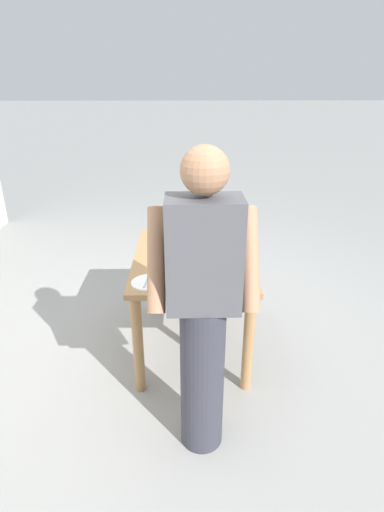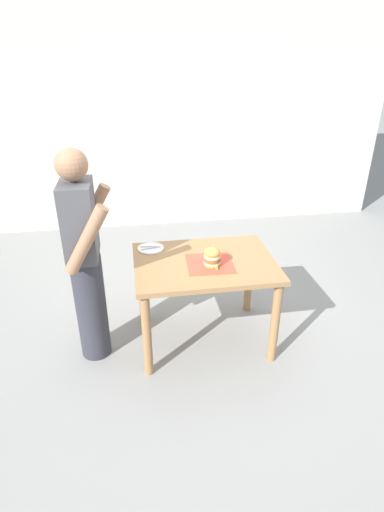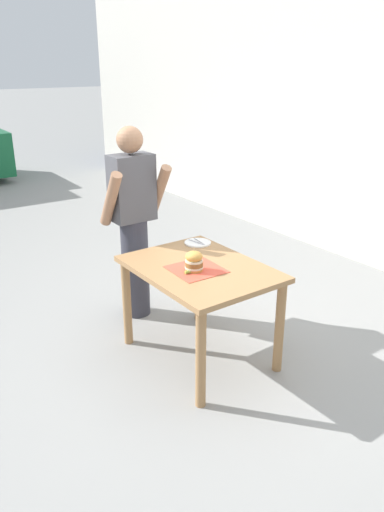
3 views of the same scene
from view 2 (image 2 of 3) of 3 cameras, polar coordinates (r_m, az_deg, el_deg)
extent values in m
plane|color=gray|center=(3.59, 1.61, -11.53)|extent=(80.00, 80.00, 0.00)
cube|color=#9E7247|center=(3.18, 1.78, -0.99)|extent=(0.84, 1.12, 0.04)
cylinder|color=#9E7247|center=(3.22, 11.77, -9.32)|extent=(0.07, 0.07, 0.72)
cylinder|color=#9E7247|center=(3.78, 8.13, -2.99)|extent=(0.07, 0.07, 0.72)
cylinder|color=#9E7247|center=(3.04, -6.46, -11.24)|extent=(0.07, 0.07, 0.72)
cylinder|color=#9E7247|center=(3.63, -7.13, -4.25)|extent=(0.07, 0.07, 0.72)
cube|color=#D64C38|center=(3.12, 2.57, -1.08)|extent=(0.37, 0.37, 0.00)
cylinder|color=gold|center=(3.10, 2.87, -1.11)|extent=(0.12, 0.12, 0.02)
cylinder|color=beige|center=(3.09, 2.88, -0.83)|extent=(0.13, 0.13, 0.01)
cylinder|color=brown|center=(3.08, 2.89, -0.43)|extent=(0.13, 0.13, 0.03)
cylinder|color=beige|center=(3.07, 2.90, -0.02)|extent=(0.13, 0.13, 0.01)
ellipsoid|color=gold|center=(3.05, 2.92, 0.49)|extent=(0.12, 0.12, 0.08)
cylinder|color=#D1B77F|center=(3.03, 2.94, 1.30)|extent=(0.00, 0.00, 0.05)
cylinder|color=#8EA83D|center=(3.05, 3.50, -1.52)|extent=(0.08, 0.03, 0.02)
cylinder|color=white|center=(3.37, -5.91, 1.09)|extent=(0.22, 0.22, 0.01)
cylinder|color=silver|center=(3.35, -5.90, 1.14)|extent=(0.04, 0.17, 0.01)
cylinder|color=silver|center=(3.38, -5.93, 1.36)|extent=(0.03, 0.17, 0.01)
cylinder|color=#33333D|center=(3.27, -14.20, -7.04)|extent=(0.24, 0.24, 0.90)
cube|color=#4C4C51|center=(2.93, -15.81, 4.85)|extent=(0.36, 0.22, 0.56)
sphere|color=#9E7051|center=(2.81, -16.85, 12.39)|extent=(0.22, 0.22, 0.22)
cylinder|color=#9E7051|center=(2.74, -14.85, 2.19)|extent=(0.09, 0.34, 0.50)
cylinder|color=#9E7051|center=(3.16, -14.25, 5.67)|extent=(0.09, 0.34, 0.50)
camera|label=1|loc=(3.51, -47.48, 13.86)|focal=28.00mm
camera|label=3|loc=(3.34, 70.10, 8.74)|focal=35.00mm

